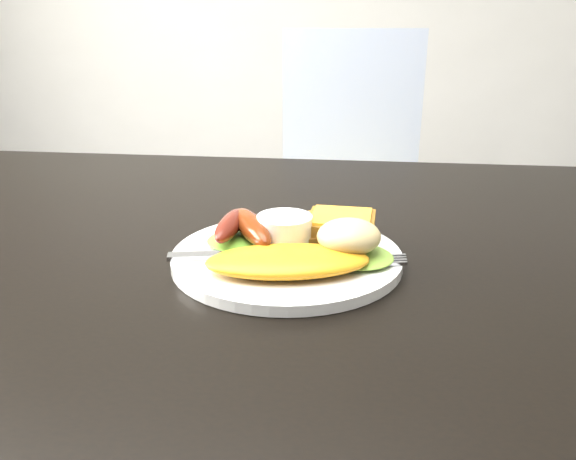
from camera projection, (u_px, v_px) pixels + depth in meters
name	position (u px, v px, depth m)	size (l,w,h in m)	color
dining_table	(224.00, 250.00, 0.66)	(1.20, 0.80, 0.04)	black
dining_chair	(347.00, 212.00, 1.69)	(0.44, 0.44, 0.05)	tan
person	(381.00, 153.00, 1.35)	(0.50, 0.33, 1.38)	navy
plate	(287.00, 257.00, 0.58)	(0.24, 0.24, 0.01)	white
lettuce_left	(244.00, 240.00, 0.59)	(0.08, 0.07, 0.01)	#53A42F
lettuce_right	(354.00, 255.00, 0.56)	(0.08, 0.07, 0.01)	#6EA02C
omelette	(288.00, 261.00, 0.53)	(0.16, 0.07, 0.02)	gold
sausage_a	(230.00, 225.00, 0.59)	(0.02, 0.09, 0.02)	maroon
sausage_b	(252.00, 227.00, 0.59)	(0.03, 0.11, 0.03)	#6C2308
ramekin	(285.00, 231.00, 0.58)	(0.06, 0.06, 0.03)	white
toast_a	(313.00, 231.00, 0.62)	(0.08, 0.08, 0.01)	brown
toast_b	(341.00, 223.00, 0.60)	(0.07, 0.07, 0.01)	olive
potato_salad	(349.00, 236.00, 0.55)	(0.06, 0.06, 0.03)	beige
fork	(256.00, 254.00, 0.57)	(0.18, 0.01, 0.00)	#ADAFB7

